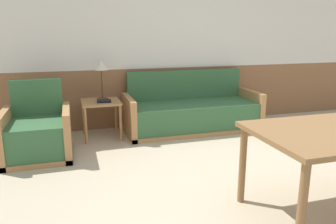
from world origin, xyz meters
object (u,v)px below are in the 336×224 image
couch (192,113)px  table_lamp (101,67)px  side_table (101,107)px  armchair (38,135)px

couch → table_lamp: 1.51m
couch → side_table: size_ratio=3.82×
armchair → side_table: armchair is taller
couch → side_table: 1.37m
couch → side_table: (-1.35, 0.02, 0.17)m
armchair → table_lamp: size_ratio=1.55×
side_table → table_lamp: (0.03, 0.09, 0.55)m
couch → armchair: bearing=-166.7°
couch → table_lamp: size_ratio=3.50×
couch → armchair: size_ratio=2.25×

